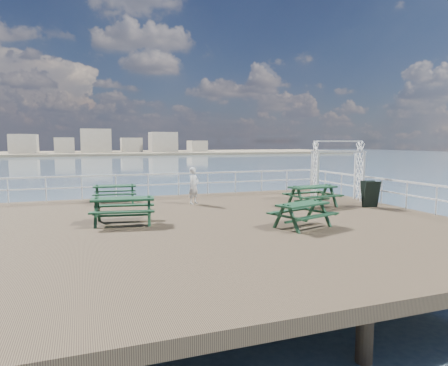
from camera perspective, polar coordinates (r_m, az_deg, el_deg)
ground at (r=12.63m, az=-5.85°, el=-6.66°), size 18.00×14.00×0.30m
sea_backdrop at (r=146.89m, az=-13.69°, el=4.61°), size 300.00×300.00×9.20m
railing at (r=14.92m, az=-8.52°, el=-0.76°), size 17.77×13.76×1.10m
picnic_table_b at (r=17.53m, az=-15.33°, el=-1.00°), size 1.87×1.57×0.85m
picnic_table_c at (r=16.36m, az=12.53°, el=-1.23°), size 2.04×1.70×0.93m
picnic_table_d at (r=13.04m, az=-14.20°, el=-3.05°), size 2.15×1.84×0.94m
picnic_table_e at (r=12.36m, az=11.18°, el=-3.77°), size 2.08×1.87×0.84m
trellis_arbor at (r=18.14m, az=15.86°, el=1.23°), size 2.38×1.77×2.64m
sandwich_board at (r=16.82m, az=20.15°, el=-1.52°), size 0.71×0.57×1.06m
person at (r=16.63m, az=-4.36°, el=-0.40°), size 0.67×0.62×1.53m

